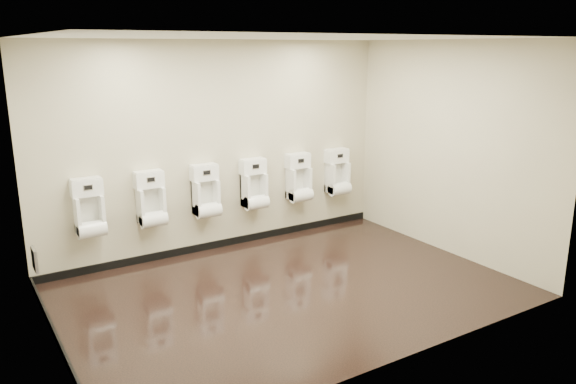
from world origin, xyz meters
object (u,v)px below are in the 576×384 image
object	(u,v)px
urinal_5	(338,176)
urinal_3	(254,188)
urinal_0	(89,212)
urinal_4	(299,181)
access_panel	(35,259)
urinal_1	(151,203)
urinal_2	(206,195)

from	to	relation	value
urinal_5	urinal_3	bearing A→B (deg)	180.00
urinal_0	urinal_4	bearing A→B (deg)	0.00
urinal_5	access_panel	bearing A→B (deg)	-174.40
urinal_3	urinal_1	bearing A→B (deg)	180.00
urinal_4	urinal_0	bearing A→B (deg)	180.00
urinal_1	urinal_5	distance (m)	2.92
urinal_0	urinal_3	world-z (taller)	same
urinal_0	urinal_1	size ratio (longest dim) A/B	1.00
urinal_1	urinal_3	xyz separation A→B (m)	(1.47, 0.00, 0.00)
urinal_0	access_panel	bearing A→B (deg)	-148.48
access_panel	urinal_3	size ratio (longest dim) A/B	0.36
urinal_0	urinal_4	size ratio (longest dim) A/B	1.00
urinal_0	urinal_2	bearing A→B (deg)	0.00
access_panel	urinal_5	xyz separation A→B (m)	(4.37, 0.43, 0.31)
urinal_4	urinal_5	world-z (taller)	same
urinal_3	urinal_4	size ratio (longest dim) A/B	1.00
access_panel	urinal_2	xyz separation A→B (m)	(2.20, 0.43, 0.31)
urinal_0	urinal_5	size ratio (longest dim) A/B	1.00
urinal_1	urinal_0	bearing A→B (deg)	180.00
urinal_0	urinal_3	xyz separation A→B (m)	(2.23, 0.00, 0.00)
urinal_0	urinal_2	world-z (taller)	same
urinal_1	urinal_2	world-z (taller)	same
access_panel	urinal_3	world-z (taller)	urinal_3
access_panel	urinal_0	bearing A→B (deg)	31.52
urinal_2	urinal_5	xyz separation A→B (m)	(2.17, 0.00, 0.00)
urinal_0	urinal_1	xyz separation A→B (m)	(0.75, 0.00, 0.00)
access_panel	urinal_0	distance (m)	0.88
urinal_1	urinal_3	world-z (taller)	same
urinal_2	urinal_5	size ratio (longest dim) A/B	1.00
access_panel	urinal_2	size ratio (longest dim) A/B	0.36
urinal_0	urinal_1	bearing A→B (deg)	0.00
access_panel	urinal_2	bearing A→B (deg)	11.04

